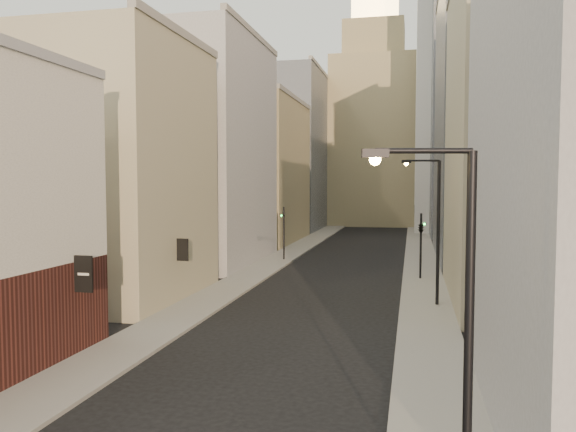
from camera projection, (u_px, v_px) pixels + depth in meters
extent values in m
cube|color=gray|center=(300.00, 247.00, 62.62)|extent=(3.00, 140.00, 0.15)
cube|color=gray|center=(420.00, 250.00, 59.81)|extent=(3.00, 140.00, 0.15)
cube|color=black|center=(84.00, 274.00, 22.63)|extent=(0.80, 0.08, 1.50)
cube|color=black|center=(183.00, 250.00, 32.38)|extent=(0.70, 0.08, 1.30)
cube|color=tan|center=(124.00, 171.00, 35.07)|extent=(8.00, 12.00, 16.00)
cube|color=gray|center=(213.00, 152.00, 50.54)|extent=(8.00, 16.00, 20.00)
cube|color=#998A62|center=(264.00, 172.00, 68.17)|extent=(8.00, 18.00, 17.00)
cube|color=gray|center=(297.00, 152.00, 87.45)|extent=(8.00, 20.00, 24.00)
cube|color=tan|center=(522.00, 137.00, 33.66)|extent=(8.00, 16.00, 20.00)
cube|color=gray|center=(482.00, 122.00, 52.97)|extent=(8.00, 20.00, 26.00)
cube|color=gray|center=(505.00, 55.00, 78.24)|extent=(20.00, 22.00, 50.00)
cube|color=#998A62|center=(374.00, 143.00, 96.65)|extent=(14.00, 14.00, 28.00)
cube|color=#998A62|center=(374.00, 43.00, 95.62)|extent=(10.00, 10.00, 6.00)
cylinder|color=#FFCC72|center=(375.00, 10.00, 95.28)|extent=(8.00, 8.00, 5.00)
cube|color=silver|center=(444.00, 114.00, 80.45)|extent=(8.00, 8.00, 34.00)
cylinder|color=black|center=(468.00, 366.00, 10.31)|extent=(0.17, 0.17, 7.87)
cylinder|color=black|center=(424.00, 151.00, 10.08)|extent=(1.73, 0.46, 0.10)
cube|color=black|center=(375.00, 153.00, 10.10)|extent=(0.51, 0.29, 0.16)
sphere|color=#FBB63E|center=(375.00, 160.00, 10.10)|extent=(0.21, 0.21, 0.21)
cylinder|color=black|center=(438.00, 234.00, 32.58)|extent=(0.19, 0.19, 8.54)
cylinder|color=black|center=(423.00, 161.00, 32.32)|extent=(1.88, 0.52, 0.11)
cube|color=black|center=(406.00, 161.00, 32.33)|extent=(0.55, 0.32, 0.17)
sphere|color=#FBB63E|center=(406.00, 164.00, 32.33)|extent=(0.23, 0.23, 0.23)
cylinder|color=black|center=(284.00, 234.00, 51.96)|extent=(0.16, 0.16, 5.00)
imported|color=black|center=(284.00, 216.00, 51.85)|extent=(0.56, 0.56, 1.35)
sphere|color=#19E533|center=(281.00, 216.00, 51.91)|extent=(0.16, 0.16, 0.16)
cylinder|color=black|center=(421.00, 247.00, 41.61)|extent=(0.16, 0.16, 5.00)
imported|color=black|center=(421.00, 224.00, 41.51)|extent=(0.58, 0.58, 1.29)
sphere|color=#19E533|center=(425.00, 224.00, 41.46)|extent=(0.16, 0.16, 0.16)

